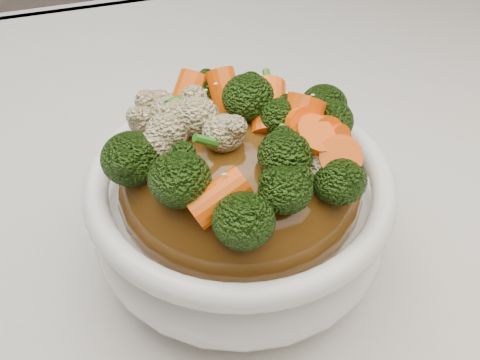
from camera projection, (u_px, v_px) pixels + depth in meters
name	position (u px, v px, depth m)	size (l,w,h in m)	color
tablecloth	(258.00, 219.00, 0.47)	(1.20, 0.80, 0.04)	silver
bowl	(240.00, 212.00, 0.40)	(0.21, 0.21, 0.08)	white
sauce_base	(240.00, 183.00, 0.38)	(0.16, 0.16, 0.09)	#55320E
carrots	(240.00, 112.00, 0.34)	(0.16, 0.16, 0.05)	#FC5B08
broccoli	(240.00, 113.00, 0.34)	(0.16, 0.16, 0.04)	black
cauliflower	(240.00, 115.00, 0.34)	(0.16, 0.16, 0.03)	beige
scallions	(240.00, 110.00, 0.34)	(0.12, 0.12, 0.02)	#29711A
sesame_seeds	(240.00, 110.00, 0.34)	(0.15, 0.15, 0.01)	beige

